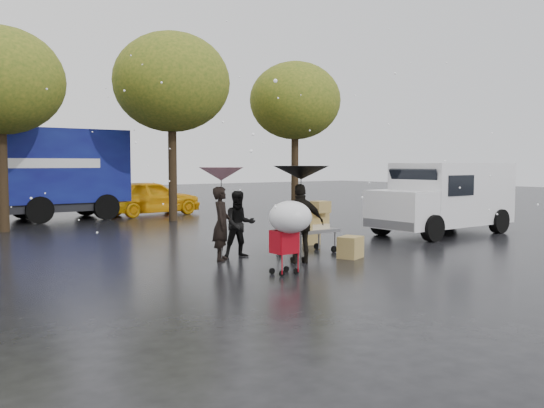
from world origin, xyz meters
TOP-DOWN VIEW (x-y plane):
  - ground at (0.00, 0.00)m, footprint 90.00×90.00m
  - person_pink at (-0.80, 1.17)m, footprint 0.69×0.72m
  - person_middle at (-0.24, 1.28)m, footprint 0.90×0.79m
  - person_black at (0.40, -0.18)m, footprint 1.10×0.85m
  - umbrella_pink at (-0.80, 1.17)m, footprint 1.01×1.01m
  - umbrella_black at (0.40, -0.18)m, footprint 1.22×1.22m
  - vendor_cart at (1.49, 0.80)m, footprint 1.52×0.80m
  - shopping_cart at (-0.69, -1.15)m, footprint 0.84×0.84m
  - white_van at (7.40, 1.24)m, footprint 4.91×2.18m
  - blue_truck at (-2.24, 13.07)m, footprint 8.30×2.60m
  - box_ground_near at (1.75, -0.35)m, footprint 0.68×0.61m
  - box_ground_far at (2.49, 1.89)m, footprint 0.47×0.41m
  - yellow_taxi at (2.84, 12.84)m, footprint 4.51×2.09m
  - tree_row at (-0.47, 10.00)m, footprint 21.60×4.40m

SIDE VIEW (x-z plane):
  - ground at x=0.00m, z-range 0.00..0.00m
  - box_ground_far at x=2.49m, z-range 0.00..0.31m
  - box_ground_near at x=1.75m, z-range 0.00..0.50m
  - vendor_cart at x=1.49m, z-range 0.09..1.36m
  - yellow_taxi at x=2.84m, z-range 0.00..1.50m
  - person_middle at x=-0.24m, z-range 0.00..1.55m
  - person_pink at x=-0.80m, z-range 0.00..1.67m
  - person_black at x=0.40m, z-range 0.00..1.74m
  - shopping_cart at x=-0.69m, z-range 0.33..1.80m
  - white_van at x=7.40m, z-range 0.06..2.26m
  - blue_truck at x=-2.24m, z-range 0.01..3.51m
  - umbrella_pink at x=-0.80m, z-range 0.90..3.00m
  - umbrella_black at x=0.40m, z-range 0.91..3.05m
  - tree_row at x=-0.47m, z-range 1.46..8.58m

